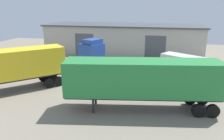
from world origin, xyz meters
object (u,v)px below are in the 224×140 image
at_px(container_trailer_green, 143,79).
at_px(delivery_van_white, 181,64).
at_px(container_trailer_teal, 9,65).
at_px(gravel_pile, 21,63).
at_px(traffic_cone, 83,81).
at_px(tractor_unit_blue, 95,56).

relative_size(container_trailer_green, delivery_van_white, 2.25).
relative_size(container_trailer_green, container_trailer_teal, 1.32).
height_order(container_trailer_teal, gravel_pile, container_trailer_teal).
relative_size(container_trailer_teal, delivery_van_white, 1.70).
height_order(container_trailer_teal, traffic_cone, container_trailer_teal).
bearing_deg(container_trailer_green, tractor_unit_blue, -64.45).
relative_size(delivery_van_white, traffic_cone, 9.82).
bearing_deg(traffic_cone, container_trailer_teal, -148.39).
bearing_deg(container_trailer_teal, gravel_pile, -106.24).
bearing_deg(traffic_cone, gravel_pile, 159.04).
height_order(tractor_unit_blue, traffic_cone, tractor_unit_blue).
height_order(container_trailer_green, delivery_van_white, container_trailer_green).
height_order(tractor_unit_blue, container_trailer_teal, tractor_unit_blue).
bearing_deg(gravel_pile, tractor_unit_blue, 4.80).
bearing_deg(traffic_cone, container_trailer_green, -35.42).
bearing_deg(traffic_cone, delivery_van_white, 27.49).
distance_m(container_trailer_green, traffic_cone, 8.67).
bearing_deg(delivery_van_white, container_trailer_green, 104.09).
height_order(tractor_unit_blue, container_trailer_green, tractor_unit_blue).
xyz_separation_m(delivery_van_white, gravel_pile, (-20.57, -1.60, -0.63)).
bearing_deg(gravel_pile, container_trailer_teal, -61.44).
height_order(delivery_van_white, traffic_cone, delivery_van_white).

